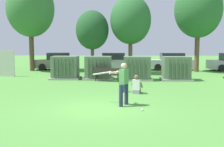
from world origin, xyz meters
The scene contains 17 objects.
ground_plane centered at (0.00, 0.00, 0.00)m, with size 96.00×96.00×0.00m, color #51933D.
transformer_west centered at (-3.15, 9.19, 0.79)m, with size 2.10×1.70×1.62m.
transformer_mid_west centered at (-0.78, 9.09, 0.79)m, with size 2.10×1.70×1.62m.
transformer_mid_east centered at (1.90, 8.78, 0.79)m, with size 2.10×1.70×1.62m.
transformer_east centered at (4.60, 8.86, 0.79)m, with size 2.10×1.70×1.62m.
park_bench centered at (-0.12, 7.92, 0.54)m, with size 1.84×0.80×0.92m.
batter centered at (0.94, 0.59, 0.98)m, with size 1.53×1.00×1.74m.
sports_ball centered at (1.68, -0.36, 0.04)m, with size 0.09×0.09×0.09m, color white.
seated_spectator centered at (1.64, 3.42, 0.38)m, with size 0.62×0.77×0.96m.
backpack centered at (1.00, 3.81, 0.21)m, with size 0.36×0.33×0.44m.
tree_left centered at (-7.43, 15.08, 5.60)m, with size 4.27×4.27×8.16m.
tree_center_left centered at (-1.65, 13.25, 3.61)m, with size 2.76×2.76×5.27m.
tree_center_right centered at (1.55, 13.10, 4.42)m, with size 3.37×3.37×6.45m.
tree_right centered at (7.48, 14.83, 5.42)m, with size 4.14×4.14×7.91m.
parked_car_leftmost centered at (-5.38, 16.44, 0.75)m, with size 4.40×2.35×1.62m.
parked_car_left_of_center centered at (-0.05, 16.48, 0.75)m, with size 4.25×2.02×1.62m.
parked_car_right_of_center centered at (5.46, 16.38, 0.75)m, with size 4.25×2.01×1.62m.
Camera 1 is at (0.97, -10.95, 2.53)m, focal length 46.09 mm.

